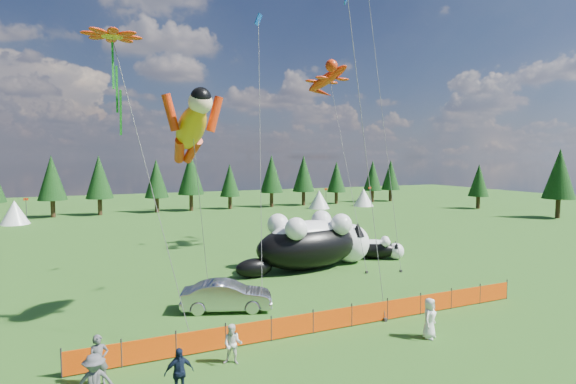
% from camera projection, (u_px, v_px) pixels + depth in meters
% --- Properties ---
extents(ground, '(160.00, 160.00, 0.00)m').
position_uv_depth(ground, '(304.00, 309.00, 23.09)').
color(ground, '#0E3D0B').
rests_on(ground, ground).
extents(safety_fence, '(22.06, 0.06, 1.10)m').
position_uv_depth(safety_fence, '(333.00, 319.00, 20.31)').
color(safety_fence, '#262626').
rests_on(safety_fence, ground).
extents(tree_line, '(90.00, 4.00, 8.00)m').
position_uv_depth(tree_line, '(166.00, 184.00, 63.80)').
color(tree_line, black).
rests_on(tree_line, ground).
extents(festival_tents, '(50.00, 3.20, 2.80)m').
position_uv_depth(festival_tents, '(251.00, 202.00, 63.88)').
color(festival_tents, white).
rests_on(festival_tents, ground).
extents(cat_large, '(10.75, 4.89, 3.89)m').
position_uv_depth(cat_large, '(314.00, 242.00, 31.63)').
color(cat_large, black).
rests_on(cat_large, ground).
extents(cat_small, '(4.22, 3.24, 1.69)m').
position_uv_depth(cat_small, '(377.00, 248.00, 34.62)').
color(cat_small, black).
rests_on(cat_small, ground).
extents(car, '(4.85, 3.01, 1.51)m').
position_uv_depth(car, '(227.00, 296.00, 22.90)').
color(car, '#B3B4B8').
rests_on(car, ground).
extents(spectator_a, '(0.70, 0.51, 1.77)m').
position_uv_depth(spectator_a, '(99.00, 360.00, 15.35)').
color(spectator_a, '#4F4F53').
rests_on(spectator_a, ground).
extents(spectator_b, '(0.86, 0.74, 1.53)m').
position_uv_depth(spectator_b, '(233.00, 344.00, 16.96)').
color(spectator_b, white).
rests_on(spectator_b, ground).
extents(spectator_c, '(0.99, 0.55, 1.65)m').
position_uv_depth(spectator_c, '(179.00, 373.00, 14.60)').
color(spectator_c, '#121D34').
rests_on(spectator_c, ground).
extents(spectator_d, '(1.26, 0.75, 1.85)m').
position_uv_depth(spectator_d, '(94.00, 384.00, 13.68)').
color(spectator_d, '#4F4F53').
rests_on(spectator_d, ground).
extents(spectator_e, '(1.03, 0.92, 1.76)m').
position_uv_depth(spectator_e, '(429.00, 318.00, 19.38)').
color(spectator_e, white).
rests_on(spectator_e, ground).
extents(superhero_kite, '(3.82, 4.31, 11.17)m').
position_uv_depth(superhero_kite, '(191.00, 128.00, 20.74)').
color(superhero_kite, orange).
rests_on(superhero_kite, ground).
extents(gecko_kite, '(4.98, 11.96, 16.63)m').
position_uv_depth(gecko_kite, '(327.00, 79.00, 37.33)').
color(gecko_kite, red).
rests_on(gecko_kite, ground).
extents(flower_kite, '(4.02, 4.59, 13.58)m').
position_uv_depth(flower_kite, '(112.00, 39.00, 19.52)').
color(flower_kite, red).
rests_on(flower_kite, ground).
extents(diamond_kite_a, '(2.15, 5.42, 17.20)m').
position_uv_depth(diamond_kite_a, '(259.00, 36.00, 27.26)').
color(diamond_kite_a, '#0B46B1').
rests_on(diamond_kite_a, ground).
extents(diamond_kite_c, '(0.71, 3.74, 16.73)m').
position_uv_depth(diamond_kite_c, '(350.00, 15.00, 22.86)').
color(diamond_kite_c, '#0B46B1').
rests_on(diamond_kite_c, ground).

